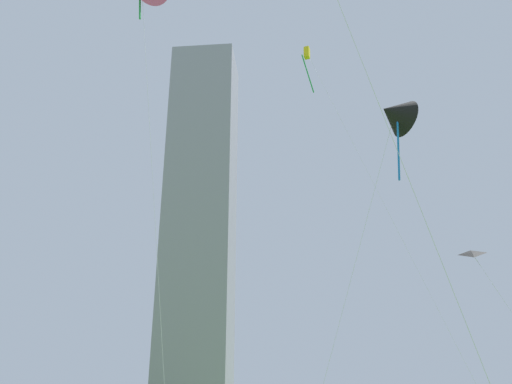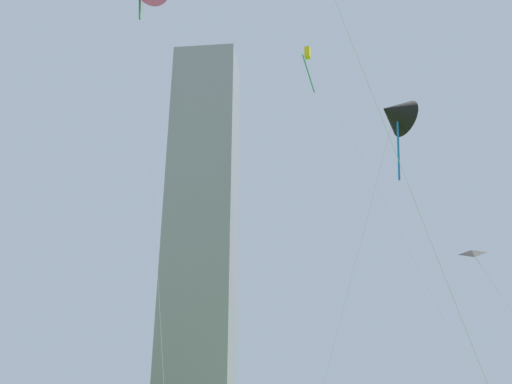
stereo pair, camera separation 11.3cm
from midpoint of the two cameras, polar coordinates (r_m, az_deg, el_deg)
name	(u,v)px [view 1 (the left image)]	position (r m, az deg, el deg)	size (l,w,h in m)	color
kite_flying_2	(473,254)	(31.96, 20.80, -5.84)	(5.24, 1.39, 10.90)	silver
kite_flying_4	(395,114)	(30.23, 13.59, 7.56)	(9.35, 9.10, 18.00)	silver
kite_flying_7	(308,58)	(50.13, 5.20, 13.16)	(11.83, 1.88, 32.61)	silver
distant_highrise_1	(200,227)	(157.17, -5.68, -3.47)	(18.15, 16.24, 109.70)	#939399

